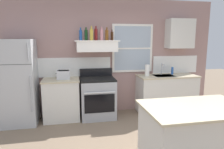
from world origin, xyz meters
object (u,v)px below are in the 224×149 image
object	(u,v)px
bottle_rose_pink	(102,35)
bottle_brown_stout	(112,36)
bottle_champagne_gold_foil	(91,34)
bottle_blue_liqueur	(81,35)
bottle_red_label_wine	(96,34)
dish_soap_bottle	(172,71)
kitchen_island	(195,139)
toaster	(63,75)
paper_towel_roll	(147,70)
bottle_amber_wine	(107,35)
stove_range	(98,97)
refrigerator	(19,82)
bottle_dark_green_wine	(86,35)

from	to	relation	value
bottle_rose_pink	bottle_brown_stout	distance (m)	0.25
bottle_champagne_gold_foil	bottle_brown_stout	distance (m)	0.48
bottle_blue_liqueur	bottle_red_label_wine	bearing A→B (deg)	7.50
bottle_blue_liqueur	bottle_brown_stout	size ratio (longest dim) A/B	1.16
bottle_blue_liqueur	dish_soap_bottle	world-z (taller)	bottle_blue_liqueur
bottle_brown_stout	kitchen_island	distance (m)	2.78
bottle_rose_pink	kitchen_island	bearing A→B (deg)	-67.73
toaster	paper_towel_roll	world-z (taller)	paper_towel_roll
paper_towel_roll	bottle_amber_wine	bearing A→B (deg)	179.34
bottle_champagne_gold_foil	bottle_brown_stout	size ratio (longest dim) A/B	1.28
paper_towel_roll	bottle_rose_pink	bearing A→B (deg)	178.14
bottle_blue_liqueur	kitchen_island	xyz separation A→B (m)	(1.38, -2.28, -1.40)
paper_towel_roll	stove_range	bearing A→B (deg)	-178.19
bottle_rose_pink	bottle_blue_liqueur	bearing A→B (deg)	176.11
toaster	bottle_amber_wine	distance (m)	1.29
toaster	bottle_brown_stout	size ratio (longest dim) A/B	1.25
refrigerator	bottle_red_label_wine	world-z (taller)	bottle_red_label_wine
stove_range	bottle_blue_liqueur	distance (m)	1.44
kitchen_island	bottle_dark_green_wine	bearing A→B (deg)	118.73
bottle_brown_stout	paper_towel_roll	bearing A→B (deg)	-6.75
bottle_rose_pink	kitchen_island	size ratio (longest dim) A/B	0.21
bottle_dark_green_wine	bottle_rose_pink	bearing A→B (deg)	-8.20
bottle_dark_green_wine	bottle_brown_stout	bearing A→B (deg)	1.42
bottle_red_label_wine	bottle_rose_pink	xyz separation A→B (m)	(0.12, -0.08, -0.01)
stove_range	bottle_amber_wine	world-z (taller)	bottle_amber_wine
bottle_champagne_gold_foil	bottle_dark_green_wine	bearing A→B (deg)	146.33
bottle_blue_liqueur	bottle_brown_stout	xyz separation A→B (m)	(0.70, 0.03, -0.02)
bottle_amber_wine	dish_soap_bottle	bearing A→B (deg)	3.08
bottle_rose_pink	bottle_brown_stout	world-z (taller)	bottle_rose_pink
paper_towel_roll	refrigerator	bearing A→B (deg)	-178.78
toaster	dish_soap_bottle	world-z (taller)	toaster
bottle_amber_wine	kitchen_island	size ratio (longest dim) A/B	0.20
refrigerator	bottle_champagne_gold_foil	size ratio (longest dim) A/B	5.87
toaster	bottle_rose_pink	xyz separation A→B (m)	(0.86, 0.04, 0.86)
bottle_amber_wine	kitchen_island	xyz separation A→B (m)	(0.81, -2.22, -1.41)
bottle_blue_liqueur	bottle_rose_pink	distance (m)	0.46
toaster	dish_soap_bottle	bearing A→B (deg)	2.22
bottle_amber_wine	stove_range	bearing A→B (deg)	-167.86
bottle_red_label_wine	bottle_dark_green_wine	bearing A→B (deg)	-172.98
refrigerator	toaster	distance (m)	0.92
bottle_dark_green_wine	bottle_rose_pink	distance (m)	0.34
bottle_red_label_wine	bottle_amber_wine	world-z (taller)	bottle_red_label_wine
refrigerator	paper_towel_roll	distance (m)	2.84
stove_range	bottle_red_label_wine	size ratio (longest dim) A/B	3.52
bottle_champagne_gold_foil	bottle_blue_liqueur	bearing A→B (deg)	166.38
dish_soap_bottle	kitchen_island	distance (m)	2.52
stove_range	bottle_champagne_gold_foil	world-z (taller)	bottle_champagne_gold_foil
bottle_dark_green_wine	bottle_red_label_wine	xyz separation A→B (m)	(0.22, 0.03, 0.01)
bottle_champagne_gold_foil	dish_soap_bottle	distance (m)	2.18
bottle_dark_green_wine	kitchen_island	bearing A→B (deg)	-61.27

